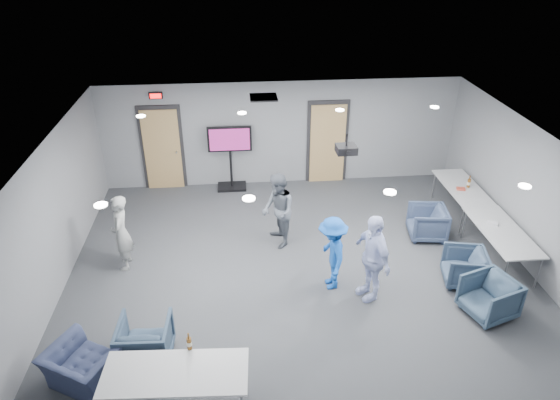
{
  "coord_description": "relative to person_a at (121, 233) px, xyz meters",
  "views": [
    {
      "loc": [
        -1.13,
        -7.86,
        6.0
      ],
      "look_at": [
        -0.32,
        0.8,
        1.2
      ],
      "focal_mm": 32.0,
      "sensor_mm": 36.0,
      "label": 1
    }
  ],
  "objects": [
    {
      "name": "floor",
      "position": [
        3.44,
        -0.52,
        -0.78
      ],
      "size": [
        9.0,
        9.0,
        0.0
      ],
      "primitive_type": "plane",
      "color": "#33363A",
      "rests_on": "ground"
    },
    {
      "name": "ceiling",
      "position": [
        3.44,
        -0.52,
        1.92
      ],
      "size": [
        9.0,
        9.0,
        0.0
      ],
      "primitive_type": "plane",
      "rotation": [
        3.14,
        0.0,
        0.0
      ],
      "color": "silver",
      "rests_on": "wall_back"
    },
    {
      "name": "wall_back",
      "position": [
        3.44,
        3.48,
        0.57
      ],
      "size": [
        9.0,
        0.02,
        2.7
      ],
      "primitive_type": "cube",
      "color": "gray",
      "rests_on": "floor"
    },
    {
      "name": "wall_front",
      "position": [
        3.44,
        -4.52,
        0.57
      ],
      "size": [
        9.0,
        0.02,
        2.7
      ],
      "primitive_type": "cube",
      "color": "gray",
      "rests_on": "floor"
    },
    {
      "name": "wall_left",
      "position": [
        -1.06,
        -0.52,
        0.57
      ],
      "size": [
        0.02,
        8.0,
        2.7
      ],
      "primitive_type": "cube",
      "color": "gray",
      "rests_on": "floor"
    },
    {
      "name": "wall_right",
      "position": [
        7.94,
        -0.52,
        0.57
      ],
      "size": [
        0.02,
        8.0,
        2.7
      ],
      "primitive_type": "cube",
      "color": "gray",
      "rests_on": "floor"
    },
    {
      "name": "door_left",
      "position": [
        0.44,
        3.43,
        0.29
      ],
      "size": [
        1.06,
        0.17,
        2.24
      ],
      "color": "black",
      "rests_on": "wall_back"
    },
    {
      "name": "door_right",
      "position": [
        4.64,
        3.43,
        0.29
      ],
      "size": [
        1.06,
        0.17,
        2.24
      ],
      "color": "black",
      "rests_on": "wall_back"
    },
    {
      "name": "exit_sign",
      "position": [
        0.44,
        3.41,
        1.67
      ],
      "size": [
        0.32,
        0.08,
        0.16
      ],
      "color": "black",
      "rests_on": "wall_back"
    },
    {
      "name": "hvac_diffuser",
      "position": [
        2.94,
        2.28,
        1.9
      ],
      "size": [
        0.6,
        0.6,
        0.03
      ],
      "primitive_type": "cube",
      "color": "black",
      "rests_on": "ceiling"
    },
    {
      "name": "downlights",
      "position": [
        3.44,
        -0.52,
        1.9
      ],
      "size": [
        6.18,
        3.78,
        0.02
      ],
      "color": "white",
      "rests_on": "ceiling"
    },
    {
      "name": "person_a",
      "position": [
        0.0,
        0.0,
        0.0
      ],
      "size": [
        0.41,
        0.59,
        1.56
      ],
      "primitive_type": "imported",
      "rotation": [
        0.0,
        0.0,
        -1.5
      ],
      "color": "gray",
      "rests_on": "floor"
    },
    {
      "name": "person_b",
      "position": [
        3.1,
        0.52,
        0.03
      ],
      "size": [
        0.76,
        0.9,
        1.62
      ],
      "primitive_type": "imported",
      "rotation": [
        0.0,
        0.0,
        -1.37
      ],
      "color": "#575E68",
      "rests_on": "floor"
    },
    {
      "name": "person_c",
      "position": [
        4.6,
        -1.34,
        0.07
      ],
      "size": [
        0.7,
        1.08,
        1.7
      ],
      "primitive_type": "imported",
      "rotation": [
        0.0,
        0.0,
        -1.26
      ],
      "color": "#C5D2FD",
      "rests_on": "floor"
    },
    {
      "name": "person_d",
      "position": [
        3.95,
        -0.99,
        -0.05
      ],
      "size": [
        0.56,
        0.96,
        1.47
      ],
      "primitive_type": "imported",
      "rotation": [
        0.0,
        0.0,
        -1.55
      ],
      "color": "#1B52B2",
      "rests_on": "floor"
    },
    {
      "name": "chair_right_a",
      "position": [
        6.34,
        0.49,
        -0.43
      ],
      "size": [
        0.88,
        0.86,
        0.71
      ],
      "primitive_type": "imported",
      "rotation": [
        0.0,
        0.0,
        -1.71
      ],
      "color": "#36435E",
      "rests_on": "floor"
    },
    {
      "name": "chair_right_b",
      "position": [
        6.48,
        -1.12,
        -0.44
      ],
      "size": [
        0.89,
        0.88,
        0.69
      ],
      "primitive_type": "imported",
      "rotation": [
        0.0,
        0.0,
        -1.78
      ],
      "color": "#34455A",
      "rests_on": "floor"
    },
    {
      "name": "chair_right_c",
      "position": [
        6.53,
        -2.02,
        -0.42
      ],
      "size": [
        1.0,
        0.99,
        0.73
      ],
      "primitive_type": "imported",
      "rotation": [
        0.0,
        0.0,
        -1.25
      ],
      "color": "#374B60",
      "rests_on": "floor"
    },
    {
      "name": "chair_front_a",
      "position": [
        0.76,
        -2.52,
        -0.41
      ],
      "size": [
        0.82,
        0.84,
        0.73
      ],
      "primitive_type": "imported",
      "rotation": [
        0.0,
        0.0,
        3.1
      ],
      "color": "#34465B",
      "rests_on": "floor"
    },
    {
      "name": "chair_front_b",
      "position": [
        -0.08,
        -2.92,
        -0.46
      ],
      "size": [
        1.28,
        1.23,
        0.64
      ],
      "primitive_type": "imported",
      "rotation": [
        0.0,
        0.0,
        2.64
      ],
      "color": "#333C59",
      "rests_on": "floor"
    },
    {
      "name": "table_right_a",
      "position": [
        7.44,
        1.37,
        -0.09
      ],
      "size": [
        0.78,
        1.86,
        0.73
      ],
      "rotation": [
        0.0,
        0.0,
        1.57
      ],
      "color": "#BABDBF",
      "rests_on": "floor"
    },
    {
      "name": "table_right_b",
      "position": [
        7.44,
        -0.53,
        -0.09
      ],
      "size": [
        0.81,
        1.95,
        0.73
      ],
      "rotation": [
        0.0,
        0.0,
        1.57
      ],
      "color": "#BABDBF",
      "rests_on": "floor"
    },
    {
      "name": "table_front_left",
      "position": [
        1.34,
        -3.52,
        -0.09
      ],
      "size": [
        2.0,
        0.93,
        0.73
      ],
      "rotation": [
        0.0,
        0.0,
        -0.06
      ],
      "color": "#BABDBF",
      "rests_on": "floor"
    },
    {
      "name": "bottle_front",
      "position": [
        1.51,
        -3.11,
        0.05
      ],
      "size": [
        0.07,
        0.07,
        0.29
      ],
      "color": "brown",
      "rests_on": "table_front_left"
    },
    {
      "name": "bottle_right",
      "position": [
        7.55,
        1.32,
        0.06
      ],
      "size": [
        0.08,
        0.08,
        0.29
      ],
      "color": "brown",
      "rests_on": "table_right_a"
    },
    {
      "name": "snack_box",
      "position": [
        7.33,
        1.23,
        -0.03
      ],
      "size": [
        0.21,
        0.17,
        0.04
      ],
      "primitive_type": "cube",
      "rotation": [
        0.0,
        0.0,
        -0.25
      ],
      "color": "#B53F2D",
      "rests_on": "table_right_a"
    },
    {
      "name": "wrapper",
      "position": [
        7.35,
        -0.29,
        -0.03
      ],
      "size": [
        0.23,
        0.2,
        0.04
      ],
      "primitive_type": "cube",
      "rotation": [
        0.0,
        0.0,
        -0.42
      ],
      "color": "silver",
      "rests_on": "table_right_b"
    },
    {
      "name": "tv_stand",
      "position": [
        2.13,
        3.22,
        0.17
      ],
      "size": [
        1.1,
        0.52,
        1.68
      ],
      "color": "black",
      "rests_on": "floor"
    },
    {
      "name": "projector",
      "position": [
        4.3,
        -0.09,
        1.62
      ],
      "size": [
        0.38,
        0.36,
        0.36
      ],
      "rotation": [
        0.0,
        0.0,
        0.02
      ],
      "color": "black",
      "rests_on": "ceiling"
    }
  ]
}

